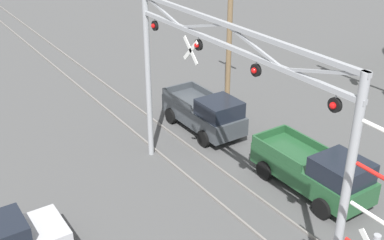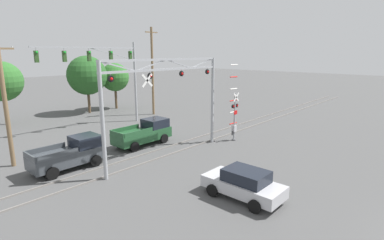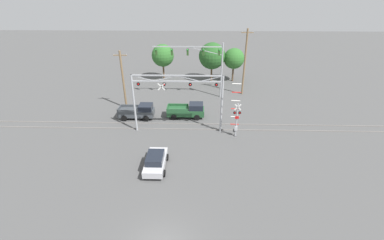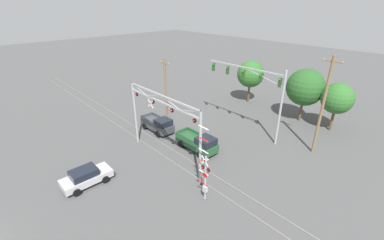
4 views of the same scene
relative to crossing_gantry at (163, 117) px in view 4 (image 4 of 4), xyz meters
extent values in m
cube|color=gray|center=(0.01, 0.28, -4.72)|extent=(80.00, 0.08, 0.10)
cube|color=gray|center=(0.01, 1.72, -4.72)|extent=(80.00, 0.08, 0.10)
cylinder|color=#9EA0A5|center=(-5.08, 0.00, -1.27)|extent=(0.23, 0.23, 7.01)
cylinder|color=#9EA0A5|center=(5.11, 0.00, -1.27)|extent=(0.23, 0.23, 7.01)
cube|color=#9EA0A5|center=(0.01, 0.00, 1.52)|extent=(10.42, 0.14, 0.14)
cube|color=#9EA0A5|center=(0.01, 0.00, 2.17)|extent=(10.42, 0.14, 0.14)
cube|color=#9EA0A5|center=(-3.81, 0.00, 1.84)|extent=(2.57, 0.08, 0.73)
cube|color=#9EA0A5|center=(-1.26, 0.00, 1.84)|extent=(2.57, 0.08, 0.73)
cube|color=#9EA0A5|center=(1.29, 0.00, 1.84)|extent=(2.57, 0.08, 0.73)
cube|color=#9EA0A5|center=(3.83, 0.00, 1.84)|extent=(2.57, 0.08, 0.73)
cylinder|color=black|center=(-4.36, 0.00, 1.16)|extent=(0.38, 0.10, 0.38)
sphere|color=red|center=(-4.36, -0.07, 1.16)|extent=(0.18, 0.18, 0.18)
cylinder|color=#9EA0A5|center=(-4.36, 0.00, 1.40)|extent=(0.04, 0.04, 0.10)
cylinder|color=black|center=(-1.45, 0.00, 1.16)|extent=(0.38, 0.10, 0.38)
sphere|color=red|center=(-1.45, -0.07, 1.16)|extent=(0.18, 0.18, 0.18)
cylinder|color=#9EA0A5|center=(-1.45, 0.00, 1.40)|extent=(0.04, 0.04, 0.10)
cylinder|color=black|center=(1.47, 0.00, 1.16)|extent=(0.38, 0.10, 0.38)
sphere|color=red|center=(1.47, -0.07, 1.16)|extent=(0.18, 0.18, 0.18)
cylinder|color=#9EA0A5|center=(1.47, 0.00, 1.40)|extent=(0.04, 0.04, 0.10)
cylinder|color=black|center=(4.39, 0.00, 1.16)|extent=(0.38, 0.10, 0.38)
sphere|color=red|center=(4.39, -0.07, 1.16)|extent=(0.18, 0.18, 0.18)
cylinder|color=#9EA0A5|center=(4.39, 0.00, 1.40)|extent=(0.04, 0.04, 0.10)
cube|color=white|center=(-1.77, -0.10, 0.90)|extent=(0.88, 0.03, 0.88)
cube|color=white|center=(-1.77, -0.10, 0.90)|extent=(0.88, 0.03, 0.88)
cylinder|color=black|center=(-1.77, -0.12, 0.90)|extent=(0.04, 0.04, 0.02)
cylinder|color=#9EA0A5|center=(6.80, -1.07, -2.72)|extent=(0.16, 0.16, 4.11)
cylinder|color=#59595B|center=(6.80, -1.07, -4.72)|extent=(0.35, 0.35, 0.10)
cube|color=white|center=(6.80, -1.18, -1.01)|extent=(0.78, 0.03, 0.78)
cube|color=white|center=(6.80, -1.18, -1.01)|extent=(0.78, 0.03, 0.78)
cylinder|color=black|center=(6.80, -1.21, -1.01)|extent=(0.04, 0.04, 0.02)
cylinder|color=black|center=(6.52, -1.07, -1.76)|extent=(0.32, 0.09, 0.32)
sphere|color=red|center=(6.52, -1.13, -1.76)|extent=(0.16, 0.16, 0.16)
cylinder|color=black|center=(7.08, -1.07, -1.76)|extent=(0.32, 0.09, 0.32)
sphere|color=red|center=(7.08, -1.13, -1.76)|extent=(0.16, 0.16, 0.16)
cube|color=#9EA0A5|center=(6.80, -1.07, -1.76)|extent=(0.64, 0.06, 0.06)
cube|color=red|center=(6.80, -1.17, -2.31)|extent=(0.44, 0.02, 0.32)
cube|color=#B2B2B7|center=(6.80, -1.07, -3.72)|extent=(0.36, 0.28, 0.56)
cylinder|color=red|center=(6.61, -1.07, -3.23)|extent=(0.98, 0.09, 0.12)
cylinder|color=white|center=(6.58, -1.07, -2.25)|extent=(0.98, 0.09, 0.12)
cylinder|color=red|center=(6.55, -1.07, -1.27)|extent=(0.98, 0.09, 0.12)
cylinder|color=white|center=(6.53, -1.07, -0.29)|extent=(0.98, 0.09, 0.12)
cylinder|color=red|center=(6.50, -1.07, 0.68)|extent=(0.98, 0.09, 0.12)
cylinder|color=white|center=(6.47, -1.07, 1.66)|extent=(0.98, 0.09, 0.12)
cube|color=#3F3F42|center=(6.63, -1.07, -4.07)|extent=(0.24, 0.12, 0.36)
cylinder|color=#9EA0A5|center=(5.91, 11.22, -0.54)|extent=(0.24, 0.24, 8.45)
cube|color=#9EA0A5|center=(0.71, 11.22, 3.08)|extent=(10.40, 0.14, 0.14)
cube|color=#9EA0A5|center=(3.31, 11.22, 2.48)|extent=(5.22, 0.08, 1.28)
cylinder|color=#9EA0A5|center=(-3.99, 11.22, 2.93)|extent=(0.04, 0.04, 0.30)
cube|color=#28471E|center=(-3.99, 11.22, 2.30)|extent=(0.30, 0.26, 0.96)
sphere|color=green|center=(-3.99, 11.05, 2.65)|extent=(0.18, 0.18, 0.18)
cylinder|color=#9EA0A5|center=(-1.64, 11.22, 2.93)|extent=(0.04, 0.04, 0.30)
cube|color=#28471E|center=(-1.64, 11.22, 2.30)|extent=(0.30, 0.26, 0.96)
sphere|color=green|center=(-1.64, 11.05, 2.65)|extent=(0.18, 0.18, 0.18)
cylinder|color=#9EA0A5|center=(0.71, 11.22, 2.93)|extent=(0.04, 0.04, 0.30)
cube|color=#28471E|center=(0.71, 11.22, 2.30)|extent=(0.30, 0.26, 0.96)
sphere|color=green|center=(0.71, 11.05, 2.65)|extent=(0.18, 0.18, 0.18)
cylinder|color=#9EA0A5|center=(3.06, 11.22, 2.93)|extent=(0.04, 0.04, 0.30)
cube|color=#28471E|center=(3.06, 11.22, 2.30)|extent=(0.30, 0.26, 0.96)
sphere|color=green|center=(3.06, 11.05, 2.65)|extent=(0.18, 0.18, 0.18)
cylinder|color=#9EA0A5|center=(5.41, 11.22, 2.93)|extent=(0.04, 0.04, 0.30)
cube|color=#28471E|center=(5.41, 11.22, 2.30)|extent=(0.30, 0.26, 0.96)
sphere|color=green|center=(5.41, 11.05, 2.65)|extent=(0.18, 0.18, 0.18)
cube|color=#23512D|center=(0.71, 3.77, -3.96)|extent=(4.92, 1.84, 0.85)
cube|color=black|center=(2.12, 3.77, -3.17)|extent=(1.82, 1.69, 0.73)
cube|color=#23512D|center=(-0.30, 2.89, -3.37)|extent=(2.70, 0.08, 0.33)
cube|color=#23512D|center=(-0.30, 4.65, -3.37)|extent=(2.70, 0.08, 0.33)
cube|color=#23512D|center=(-1.70, 3.77, -3.37)|extent=(0.10, 1.76, 0.33)
cylinder|color=black|center=(2.24, 2.84, -4.38)|extent=(0.77, 0.24, 0.77)
cylinder|color=black|center=(2.24, 4.70, -4.38)|extent=(0.77, 0.24, 0.77)
cylinder|color=black|center=(-0.81, 2.84, -4.38)|extent=(0.77, 0.24, 0.77)
cylinder|color=black|center=(-0.81, 4.70, -4.38)|extent=(0.77, 0.24, 0.77)
cube|color=#3D4247|center=(-5.81, 3.27, -3.96)|extent=(4.62, 1.84, 0.85)
cube|color=black|center=(-4.50, 3.27, -3.17)|extent=(1.71, 1.69, 0.73)
cube|color=#3D4247|center=(-6.76, 2.39, -3.37)|extent=(2.51, 0.08, 0.33)
cube|color=#3D4247|center=(-6.76, 4.15, -3.37)|extent=(2.51, 0.08, 0.33)
cube|color=#3D4247|center=(-8.06, 3.27, -3.37)|extent=(0.10, 1.76, 0.33)
cylinder|color=black|center=(-4.38, 2.34, -4.38)|extent=(0.77, 0.24, 0.77)
cylinder|color=black|center=(-4.38, 4.21, -4.38)|extent=(0.77, 0.24, 0.77)
cylinder|color=black|center=(-7.24, 2.34, -4.38)|extent=(0.77, 0.24, 0.77)
cylinder|color=black|center=(-7.24, 4.21, -4.38)|extent=(0.77, 0.24, 0.77)
cube|color=#B7B7BC|center=(-1.61, -7.33, -4.13)|extent=(1.83, 4.21, 0.62)
cube|color=black|center=(-1.61, -7.50, -3.51)|extent=(1.56, 2.19, 0.61)
cylinder|color=black|center=(-2.54, -6.07, -4.44)|extent=(0.24, 0.66, 0.66)
cylinder|color=black|center=(-0.68, -6.07, -4.44)|extent=(0.24, 0.66, 0.66)
cylinder|color=black|center=(-2.54, -8.60, -4.44)|extent=(0.24, 0.66, 0.66)
cylinder|color=black|center=(-0.68, -8.60, -4.44)|extent=(0.24, 0.66, 0.66)
cylinder|color=brown|center=(-8.03, 6.47, -0.65)|extent=(0.28, 0.28, 8.24)
cube|color=brown|center=(-8.03, 6.47, 2.87)|extent=(1.80, 0.12, 0.12)
cylinder|color=silver|center=(-8.85, 6.47, 2.97)|extent=(0.08, 0.08, 0.12)
cylinder|color=silver|center=(-7.21, 6.47, 2.97)|extent=(0.08, 0.08, 0.12)
cylinder|color=brown|center=(9.55, 12.59, 0.37)|extent=(0.28, 0.28, 10.29)
cube|color=brown|center=(9.55, 12.59, 4.92)|extent=(1.80, 0.12, 0.12)
cylinder|color=silver|center=(8.73, 12.59, 5.02)|extent=(0.08, 0.08, 0.12)
cylinder|color=silver|center=(10.37, 12.59, 5.02)|extent=(0.08, 0.08, 0.12)
cylinder|color=brown|center=(4.75, 19.22, -3.27)|extent=(0.32, 0.32, 3.00)
sphere|color=#265623|center=(4.75, 19.22, -0.10)|extent=(4.76, 4.76, 4.76)
cylinder|color=brown|center=(-4.27, 20.01, -3.23)|extent=(0.32, 0.32, 3.09)
sphere|color=#2D6628|center=(-4.27, 20.01, -0.25)|extent=(4.08, 4.08, 4.08)
cylinder|color=brown|center=(8.74, 19.30, -3.32)|extent=(0.32, 0.32, 2.91)
sphere|color=#2D6628|center=(8.74, 19.30, -0.56)|extent=(3.71, 3.71, 3.71)
camera|label=1|loc=(11.28, -8.73, 5.93)|focal=45.00mm
camera|label=2|loc=(-14.05, -14.98, 2.63)|focal=28.00mm
camera|label=3|loc=(2.42, -27.27, 10.67)|focal=24.00mm
camera|label=4|loc=(18.08, -12.94, 9.98)|focal=24.00mm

